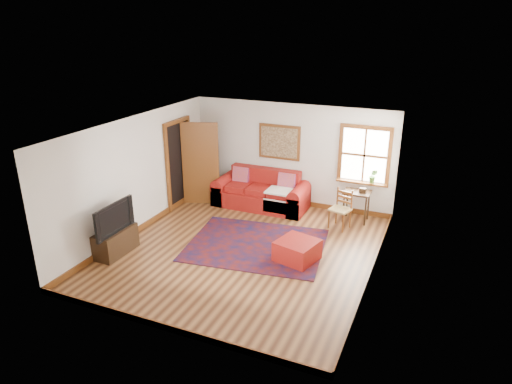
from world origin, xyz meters
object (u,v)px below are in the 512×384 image
at_px(ladder_back_chair, 341,207).
at_px(media_cabinet, 116,241).
at_px(side_table, 357,197).
at_px(red_leather_sofa, 262,194).
at_px(red_ottoman, 297,251).

height_order(ladder_back_chair, media_cabinet, ladder_back_chair).
distance_m(side_table, media_cabinet, 5.27).
xyz_separation_m(side_table, ladder_back_chair, (-0.23, -0.48, -0.11)).
bearing_deg(ladder_back_chair, red_leather_sofa, 167.65).
bearing_deg(side_table, red_ottoman, -105.83).
relative_size(ladder_back_chair, media_cabinet, 0.96).
relative_size(red_ottoman, side_table, 0.99).
bearing_deg(red_ottoman, ladder_back_chair, 91.51).
bearing_deg(red_leather_sofa, side_table, 0.52).
relative_size(red_leather_sofa, media_cabinet, 2.49).
distance_m(red_leather_sofa, side_table, 2.33).
xyz_separation_m(ladder_back_chair, media_cabinet, (-3.78, -2.93, -0.22)).
height_order(red_leather_sofa, media_cabinet, red_leather_sofa).
bearing_deg(red_ottoman, red_leather_sofa, 141.11).
distance_m(red_leather_sofa, ladder_back_chair, 2.14).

